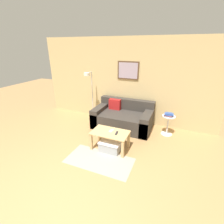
{
  "coord_description": "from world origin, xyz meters",
  "views": [
    {
      "loc": [
        1.58,
        -1.24,
        2.3
      ],
      "look_at": [
        0.22,
        2.01,
        0.85
      ],
      "focal_mm": 26.0,
      "sensor_mm": 36.0,
      "label": 1
    }
  ],
  "objects": [
    {
      "name": "side_table",
      "position": [
        1.46,
        3.0,
        0.33
      ],
      "size": [
        0.35,
        0.35,
        0.56
      ],
      "color": "white",
      "rests_on": "ground_plane"
    },
    {
      "name": "storage_bin",
      "position": [
        0.31,
        1.75,
        0.12
      ],
      "size": [
        0.49,
        0.45,
        0.24
      ],
      "color": "#9EA3A8",
      "rests_on": "ground_plane"
    },
    {
      "name": "wall_back",
      "position": [
        0.0,
        3.5,
        1.28
      ],
      "size": [
        5.6,
        0.09,
        2.55
      ],
      "color": "tan",
      "rests_on": "ground_plane"
    },
    {
      "name": "area_rug",
      "position": [
        0.23,
        1.27,
        0.0
      ],
      "size": [
        1.44,
        0.72,
        0.01
      ],
      "primitive_type": "cube",
      "color": "#A39989",
      "rests_on": "ground_plane"
    },
    {
      "name": "floor_lamp",
      "position": [
        -0.99,
        3.09,
        1.04
      ],
      "size": [
        0.21,
        0.47,
        1.56
      ],
      "color": "silver",
      "rests_on": "ground_plane"
    },
    {
      "name": "book_stack",
      "position": [
        1.45,
        2.99,
        0.6
      ],
      "size": [
        0.25,
        0.19,
        0.09
      ],
      "color": "#4C4C51",
      "rests_on": "side_table"
    },
    {
      "name": "ground_plane",
      "position": [
        0.0,
        0.0,
        0.0
      ],
      "size": [
        16.0,
        16.0,
        0.0
      ],
      "primitive_type": "plane",
      "color": "tan"
    },
    {
      "name": "remote_control",
      "position": [
        0.43,
        1.79,
        0.45
      ],
      "size": [
        0.06,
        0.15,
        0.02
      ],
      "primitive_type": "cube",
      "rotation": [
        0.0,
        0.0,
        0.11
      ],
      "color": "#232328",
      "rests_on": "coffee_table"
    },
    {
      "name": "coffee_table",
      "position": [
        0.27,
        1.79,
        0.35
      ],
      "size": [
        0.86,
        0.51,
        0.44
      ],
      "color": "tan",
      "rests_on": "ground_plane"
    },
    {
      "name": "cell_phone",
      "position": [
        0.27,
        1.86,
        0.44
      ],
      "size": [
        0.09,
        0.15,
        0.01
      ],
      "primitive_type": "cube",
      "rotation": [
        0.0,
        0.0,
        -0.16
      ],
      "color": "silver",
      "rests_on": "coffee_table"
    },
    {
      "name": "couch",
      "position": [
        0.17,
        2.98,
        0.28
      ],
      "size": [
        1.7,
        0.98,
        0.78
      ],
      "color": "#38332D",
      "rests_on": "ground_plane"
    }
  ]
}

